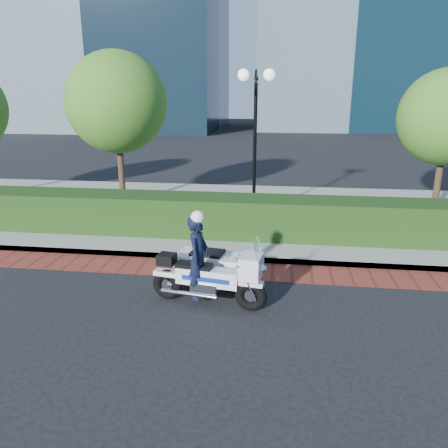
# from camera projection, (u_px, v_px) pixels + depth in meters

# --- Properties ---
(ground) EXTENTS (120.00, 120.00, 0.00)m
(ground) POSITION_uv_depth(u_px,v_px,m) (181.00, 299.00, 8.22)
(ground) COLOR black
(ground) RESTS_ON ground
(brick_strip) EXTENTS (60.00, 1.00, 0.01)m
(brick_strip) POSITION_uv_depth(u_px,v_px,m) (197.00, 268.00, 9.64)
(brick_strip) COLOR maroon
(brick_strip) RESTS_ON ground
(sidewalk) EXTENTS (60.00, 8.00, 0.15)m
(sidewalk) POSITION_uv_depth(u_px,v_px,m) (224.00, 213.00, 13.90)
(sidewalk) COLOR gray
(sidewalk) RESTS_ON ground
(hedge_main) EXTENTS (18.00, 1.20, 1.00)m
(hedge_main) POSITION_uv_depth(u_px,v_px,m) (212.00, 215.00, 11.45)
(hedge_main) COLOR black
(hedge_main) RESTS_ON sidewalk
(lamppost) EXTENTS (1.02, 0.70, 4.21)m
(lamppost) POSITION_uv_depth(u_px,v_px,m) (255.00, 122.00, 12.18)
(lamppost) COLOR black
(lamppost) RESTS_ON sidewalk
(tree_b) EXTENTS (3.20, 3.20, 4.89)m
(tree_b) POSITION_uv_depth(u_px,v_px,m) (117.00, 103.00, 13.85)
(tree_b) COLOR #332319
(tree_b) RESTS_ON sidewalk
(tree_c) EXTENTS (2.80, 2.80, 4.30)m
(tree_c) POSITION_uv_depth(u_px,v_px,m) (447.00, 117.00, 12.69)
(tree_c) COLOR #332319
(tree_c) RESTS_ON sidewalk
(police_motorcycle) EXTENTS (2.18, 1.71, 1.77)m
(police_motorcycle) POSITION_uv_depth(u_px,v_px,m) (209.00, 267.00, 8.16)
(police_motorcycle) COLOR black
(police_motorcycle) RESTS_ON ground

